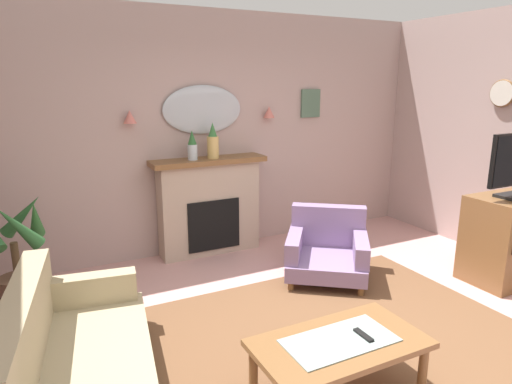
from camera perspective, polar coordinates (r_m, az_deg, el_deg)
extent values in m
cube|color=#C6938E|center=(3.77, 11.42, -19.98)|extent=(6.66, 6.25, 0.10)
cube|color=#B29993|center=(5.51, -5.33, 7.42)|extent=(6.66, 0.10, 2.84)
cube|color=brown|center=(3.87, 9.55, -17.92)|extent=(3.20, 2.40, 0.01)
cube|color=tan|center=(5.42, -5.94, -2.07)|extent=(1.20, 0.28, 1.10)
cube|color=black|center=(5.38, -5.51, -4.07)|extent=(0.64, 0.12, 0.60)
cube|color=brown|center=(5.28, -6.02, 3.94)|extent=(1.36, 0.36, 0.06)
cylinder|color=silver|center=(5.17, -8.05, 5.02)|extent=(0.11, 0.11, 0.18)
cone|color=#2D6633|center=(5.15, -8.11, 6.87)|extent=(0.10, 0.10, 0.16)
cylinder|color=tan|center=(5.25, -5.47, 5.65)|extent=(0.13, 0.13, 0.25)
cone|color=#38753D|center=(5.23, -5.52, 7.89)|extent=(0.10, 0.10, 0.16)
ellipsoid|color=#B2BCC6|center=(5.35, -6.76, 10.32)|extent=(0.96, 0.06, 0.56)
cone|color=#D17066|center=(5.07, -15.70, 9.15)|extent=(0.14, 0.14, 0.14)
cone|color=#D17066|center=(5.66, 1.66, 10.09)|extent=(0.14, 0.14, 0.14)
cylinder|color=silver|center=(5.86, 28.74, 10.91)|extent=(0.04, 0.28, 0.28)
torus|color=brown|center=(5.86, 28.74, 10.91)|extent=(0.03, 0.31, 0.31)
cube|color=#4C6B56|center=(6.04, 6.92, 11.09)|extent=(0.28, 0.03, 0.36)
cube|color=brown|center=(3.04, 10.54, -18.38)|extent=(1.10, 0.60, 0.04)
cube|color=#8C9E99|center=(3.03, 10.57, -17.99)|extent=(0.72, 0.36, 0.01)
cylinder|color=brown|center=(3.31, 20.33, -20.75)|extent=(0.06, 0.06, 0.40)
cylinder|color=brown|center=(3.11, -0.34, -22.16)|extent=(0.06, 0.06, 0.40)
cylinder|color=brown|center=(3.59, 14.50, -17.34)|extent=(0.06, 0.06, 0.40)
cube|color=black|center=(3.09, 13.44, -17.26)|extent=(0.04, 0.16, 0.02)
cube|color=tan|center=(3.36, -20.59, -20.31)|extent=(1.08, 1.81, 0.18)
cube|color=tan|center=(3.24, -27.52, -15.64)|extent=(0.43, 1.71, 0.48)
cube|color=tan|center=(3.95, -20.51, -11.50)|extent=(0.77, 0.27, 0.24)
cylinder|color=brown|center=(4.09, -15.15, -15.65)|extent=(0.07, 0.07, 0.10)
cylinder|color=brown|center=(4.13, -24.99, -16.24)|extent=(0.07, 0.07, 0.10)
cube|color=gray|center=(4.83, 8.92, -8.87)|extent=(1.12, 1.12, 0.16)
cube|color=gray|center=(5.04, 9.13, -4.18)|extent=(0.74, 0.61, 0.45)
cube|color=gray|center=(4.77, 4.90, -6.57)|extent=(0.54, 0.66, 0.22)
cube|color=gray|center=(4.77, 13.12, -6.91)|extent=(0.54, 0.66, 0.22)
cylinder|color=brown|center=(4.59, 4.44, -11.79)|extent=(0.06, 0.06, 0.10)
cylinder|color=brown|center=(4.58, 13.12, -12.15)|extent=(0.06, 0.06, 0.10)
cylinder|color=brown|center=(5.21, 5.16, -8.58)|extent=(0.06, 0.06, 0.10)
cylinder|color=brown|center=(5.20, 12.73, -8.89)|extent=(0.06, 0.06, 0.10)
cube|color=brown|center=(5.33, 29.18, -5.23)|extent=(0.80, 0.56, 0.90)
cylinder|color=brown|center=(4.74, -27.68, -11.19)|extent=(0.35, 0.35, 0.31)
cylinder|color=brown|center=(4.62, -28.13, -7.59)|extent=(0.07, 0.07, 0.33)
cone|color=#2D6633|center=(4.50, -26.14, -3.03)|extent=(0.14, 0.43, 0.46)
cone|color=#2D6633|center=(4.67, -27.46, -2.59)|extent=(0.45, 0.33, 0.45)
cone|color=#2D6633|center=(4.33, -27.92, -3.87)|extent=(0.43, 0.25, 0.47)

